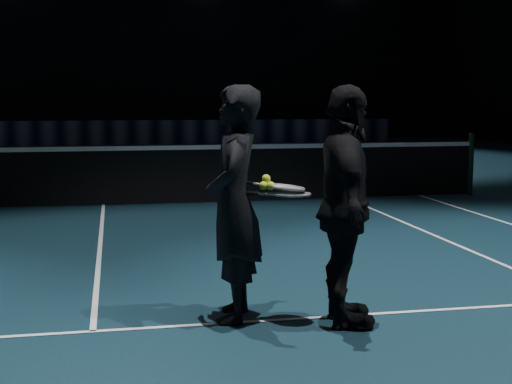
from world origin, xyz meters
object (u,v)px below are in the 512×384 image
(player_a, at_px, (234,204))
(player_b, at_px, (345,207))
(racket_upper, at_px, (286,187))
(racket_lower, at_px, (292,194))
(tennis_balls, at_px, (267,184))

(player_a, distance_m, player_b, 0.85)
(player_a, relative_size, racket_upper, 2.67)
(player_a, bearing_deg, player_b, 81.81)
(player_b, distance_m, racket_upper, 0.47)
(racket_lower, bearing_deg, player_a, -180.00)
(tennis_balls, bearing_deg, racket_upper, -8.07)
(racket_upper, bearing_deg, tennis_balls, -170.43)
(player_a, height_order, racket_upper, player_a)
(player_a, height_order, racket_lower, player_a)
(player_a, xyz_separation_m, tennis_balls, (0.24, -0.09, 0.16))
(racket_lower, relative_size, racket_upper, 1.00)
(player_a, relative_size, player_b, 1.00)
(tennis_balls, bearing_deg, racket_lower, -23.11)
(racket_lower, bearing_deg, racket_upper, 141.34)
(tennis_balls, bearing_deg, player_a, 159.48)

